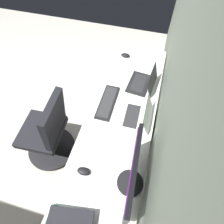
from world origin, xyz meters
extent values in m
plane|color=#B2ADA3|center=(0.00, 0.00, 0.00)|extent=(4.94, 4.94, 0.00)
cube|color=slate|center=(0.00, 2.04, 1.30)|extent=(4.72, 0.10, 2.60)
cube|color=white|center=(0.21, 1.66, 0.71)|extent=(2.33, 0.62, 0.03)
cylinder|color=silver|center=(-0.89, 1.41, 0.35)|extent=(0.05, 0.05, 0.70)
cylinder|color=silver|center=(-0.89, 1.91, 0.35)|extent=(0.05, 0.05, 0.70)
cube|color=white|center=(0.01, 1.69, 0.35)|extent=(0.40, 0.50, 0.69)
cube|color=silver|center=(0.01, 1.44, 0.35)|extent=(0.37, 0.01, 0.61)
cylinder|color=black|center=(0.65, 1.88, 0.74)|extent=(0.20, 0.20, 0.01)
cylinder|color=black|center=(0.65, 1.88, 0.79)|extent=(0.04, 0.04, 0.10)
cube|color=black|center=(0.65, 1.88, 0.99)|extent=(0.58, 0.06, 0.29)
cube|color=#4C1960|center=(0.65, 1.86, 0.99)|extent=(0.53, 0.04, 0.26)
cube|color=black|center=(-0.35, 1.75, 0.74)|extent=(0.33, 0.24, 0.01)
cube|color=#262628|center=(-0.35, 1.75, 0.75)|extent=(0.26, 0.16, 0.00)
cube|color=black|center=(-0.34, 1.88, 0.84)|extent=(0.32, 0.09, 0.19)
cube|color=#19234C|center=(-0.34, 1.88, 0.84)|extent=(0.29, 0.07, 0.16)
cube|color=white|center=(0.07, 1.76, 0.74)|extent=(0.33, 0.20, 0.01)
cube|color=#262628|center=(0.07, 1.76, 0.75)|extent=(0.26, 0.13, 0.00)
cube|color=white|center=(0.06, 1.90, 0.83)|extent=(0.32, 0.08, 0.18)
cube|color=#330F14|center=(0.06, 1.90, 0.83)|extent=(0.29, 0.07, 0.15)
cube|color=black|center=(-0.03, 1.50, 0.74)|extent=(0.42, 0.14, 0.02)
cube|color=#2D2D30|center=(-0.03, 1.50, 0.75)|extent=(0.38, 0.11, 0.00)
ellipsoid|color=black|center=(0.67, 1.51, 0.75)|extent=(0.06, 0.10, 0.03)
ellipsoid|color=black|center=(-0.74, 1.52, 0.75)|extent=(0.06, 0.10, 0.03)
cube|color=black|center=(0.32, 0.88, 0.46)|extent=(0.46, 0.44, 0.07)
cube|color=black|center=(0.30, 1.09, 0.74)|extent=(0.40, 0.15, 0.50)
cylinder|color=black|center=(0.32, 0.88, 0.24)|extent=(0.05, 0.05, 0.37)
cylinder|color=black|center=(0.32, 0.88, 0.04)|extent=(0.56, 0.56, 0.03)
camera|label=1|loc=(1.05, 1.84, 2.23)|focal=30.80mm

